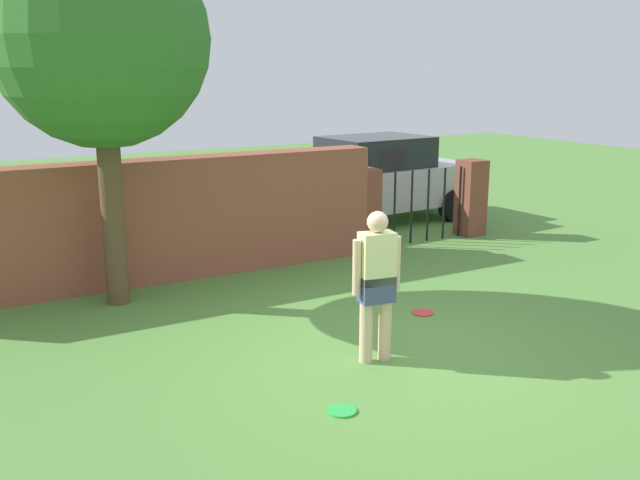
{
  "coord_description": "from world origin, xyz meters",
  "views": [
    {
      "loc": [
        -4.24,
        -5.88,
        3.02
      ],
      "look_at": [
        -0.14,
        1.34,
        1.0
      ],
      "focal_mm": 39.47,
      "sensor_mm": 36.0,
      "label": 1
    }
  ],
  "objects_px": {
    "frisbee_red": "(423,313)",
    "tree": "(101,40)",
    "person": "(376,280)",
    "car": "(375,179)",
    "frisbee_green": "(342,411)"
  },
  "relations": [
    {
      "from": "frisbee_red",
      "to": "tree",
      "type": "bearing_deg",
      "value": 144.35
    },
    {
      "from": "person",
      "to": "tree",
      "type": "bearing_deg",
      "value": -51.15
    },
    {
      "from": "car",
      "to": "frisbee_green",
      "type": "xyz_separation_m",
      "value": [
        -4.83,
        -6.67,
        -0.85
      ]
    },
    {
      "from": "car",
      "to": "frisbee_green",
      "type": "height_order",
      "value": "car"
    },
    {
      "from": "person",
      "to": "car",
      "type": "distance_m",
      "value": 7.04
    },
    {
      "from": "tree",
      "to": "frisbee_red",
      "type": "xyz_separation_m",
      "value": [
        3.25,
        -2.33,
        -3.35
      ]
    },
    {
      "from": "tree",
      "to": "frisbee_red",
      "type": "relative_size",
      "value": 17.51
    },
    {
      "from": "tree",
      "to": "frisbee_green",
      "type": "bearing_deg",
      "value": -76.41
    },
    {
      "from": "car",
      "to": "frisbee_red",
      "type": "bearing_deg",
      "value": 58.21
    },
    {
      "from": "frisbee_green",
      "to": "frisbee_red",
      "type": "height_order",
      "value": "same"
    },
    {
      "from": "tree",
      "to": "frisbee_green",
      "type": "xyz_separation_m",
      "value": [
        0.99,
        -4.08,
        -3.35
      ]
    },
    {
      "from": "tree",
      "to": "person",
      "type": "distance_m",
      "value": 4.51
    },
    {
      "from": "tree",
      "to": "frisbee_green",
      "type": "height_order",
      "value": "tree"
    },
    {
      "from": "person",
      "to": "frisbee_green",
      "type": "relative_size",
      "value": 6.0
    },
    {
      "from": "tree",
      "to": "person",
      "type": "relative_size",
      "value": 2.92
    }
  ]
}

